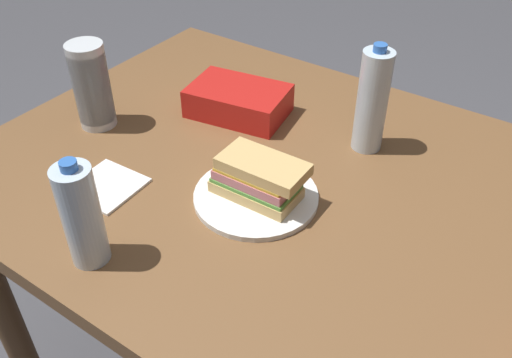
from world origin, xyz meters
name	(u,v)px	position (x,y,z in m)	size (l,w,h in m)	color
dining_table	(315,224)	(0.00, 0.00, 0.64)	(1.48, 0.97, 0.73)	brown
paper_plate	(256,196)	(-0.09, -0.09, 0.74)	(0.25, 0.25, 0.01)	white
sandwich	(258,178)	(-0.09, -0.09, 0.78)	(0.18, 0.10, 0.08)	#DBB26B
chip_bag	(238,101)	(-0.31, 0.15, 0.77)	(0.23, 0.15, 0.07)	red
water_bottle_tall	(81,216)	(-0.24, -0.39, 0.83)	(0.07, 0.07, 0.21)	silver
plastic_cup_stack	(92,86)	(-0.55, -0.08, 0.83)	(0.08, 0.08, 0.20)	silver
water_bottle_spare	(372,101)	(0.01, 0.20, 0.85)	(0.07, 0.07, 0.25)	silver
paper_napkin	(107,186)	(-0.36, -0.23, 0.73)	(0.13, 0.13, 0.01)	white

